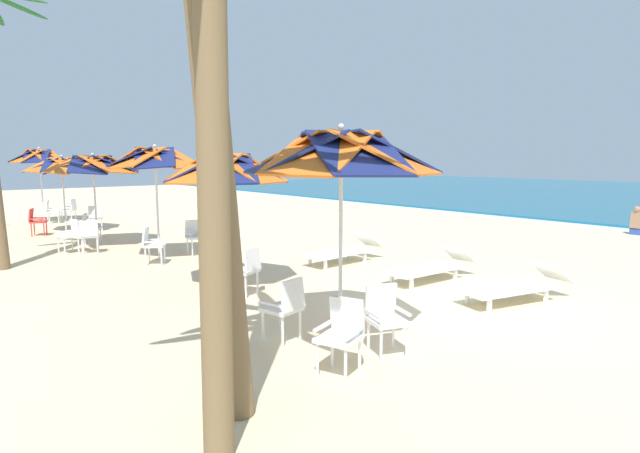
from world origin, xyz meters
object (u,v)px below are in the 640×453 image
at_px(plastic_chair_2, 342,332).
at_px(plastic_chair_6, 70,234).
at_px(plastic_chair_8, 90,234).
at_px(plastic_chair_10, 96,216).
at_px(plastic_chair_12, 70,209).
at_px(plastic_chair_1, 385,315).
at_px(palm_tree_1, 212,61).
at_px(plastic_chair_7, 90,227).
at_px(beach_umbrella_5, 39,157).
at_px(beachgoer_seated, 638,225).
at_px(beach_umbrella_4, 62,165).
at_px(sun_lounger_2, 344,251).
at_px(plastic_chair_0, 285,306).
at_px(beach_umbrella_3, 93,165).
at_px(plastic_chair_3, 246,268).
at_px(beach_umbrella_0, 341,155).
at_px(plastic_chair_11, 51,210).
at_px(sun_lounger_1, 431,266).
at_px(plastic_chair_5, 195,235).
at_px(sun_lounger_0, 516,285).
at_px(plastic_chair_4, 152,243).
at_px(beach_umbrella_2, 155,159).
at_px(plastic_chair_9, 36,220).
at_px(beach_umbrella_1, 225,169).

distance_m(plastic_chair_2, plastic_chair_6, 10.01).
bearing_deg(plastic_chair_8, plastic_chair_10, 162.66).
relative_size(plastic_chair_8, plastic_chair_12, 1.00).
bearing_deg(plastic_chair_1, palm_tree_1, -86.35).
distance_m(plastic_chair_7, beach_umbrella_5, 6.44).
xyz_separation_m(plastic_chair_7, palm_tree_1, (11.20, -1.84, 2.76)).
relative_size(plastic_chair_1, beachgoer_seated, 0.94).
height_order(beach_umbrella_4, sun_lounger_2, beach_umbrella_4).
height_order(plastic_chair_1, beach_umbrella_4, beach_umbrella_4).
bearing_deg(beachgoer_seated, plastic_chair_1, -82.24).
distance_m(plastic_chair_0, beach_umbrella_3, 9.49).
bearing_deg(plastic_chair_6, palm_tree_1, -6.03).
height_order(plastic_chair_3, beachgoer_seated, beachgoer_seated).
bearing_deg(beach_umbrella_4, plastic_chair_7, -0.33).
height_order(beach_umbrella_3, beach_umbrella_4, beach_umbrella_3).
height_order(beach_umbrella_0, plastic_chair_10, beach_umbrella_0).
relative_size(plastic_chair_2, plastic_chair_11, 1.00).
distance_m(plastic_chair_3, palm_tree_1, 5.14).
relative_size(plastic_chair_0, beach_umbrella_4, 0.34).
bearing_deg(plastic_chair_6, sun_lounger_1, 31.82).
distance_m(plastic_chair_5, plastic_chair_12, 9.39).
xyz_separation_m(plastic_chair_6, sun_lounger_2, (5.39, 4.65, -0.22)).
distance_m(plastic_chair_2, plastic_chair_10, 13.80).
xyz_separation_m(sun_lounger_0, sun_lounger_1, (-1.89, 0.10, 0.00)).
bearing_deg(plastic_chair_1, sun_lounger_0, 93.38).
relative_size(plastic_chair_4, plastic_chair_6, 1.00).
bearing_deg(plastic_chair_1, plastic_chair_3, 178.90).
height_order(plastic_chair_5, beachgoer_seated, beachgoer_seated).
bearing_deg(beach_umbrella_4, beach_umbrella_2, 5.38).
relative_size(plastic_chair_11, sun_lounger_1, 0.40).
distance_m(beach_umbrella_3, plastic_chair_12, 6.88).
distance_m(plastic_chair_6, plastic_chair_7, 1.40).
bearing_deg(plastic_chair_9, palm_tree_1, -3.93).
bearing_deg(sun_lounger_1, plastic_chair_2, -63.17).
bearing_deg(plastic_chair_3, beachgoer_seated, 83.43).
xyz_separation_m(sun_lounger_0, palm_tree_1, (0.35, -5.80, 2.98)).
bearing_deg(beach_umbrella_1, beach_umbrella_0, -3.79).
xyz_separation_m(plastic_chair_9, plastic_chair_11, (-3.12, 1.07, 0.00)).
bearing_deg(beach_umbrella_2, plastic_chair_11, -177.31).
height_order(plastic_chair_11, sun_lounger_2, plastic_chair_11).
bearing_deg(beach_umbrella_3, beachgoer_seated, 58.78).
bearing_deg(palm_tree_1, plastic_chair_3, 145.85).
bearing_deg(palm_tree_1, beach_umbrella_5, 174.01).
relative_size(plastic_chair_9, sun_lounger_2, 0.40).
bearing_deg(beach_umbrella_1, plastic_chair_11, -178.36).
bearing_deg(plastic_chair_7, plastic_chair_4, 4.41).
relative_size(plastic_chair_1, plastic_chair_4, 1.00).
relative_size(beach_umbrella_3, plastic_chair_9, 2.97).
xyz_separation_m(plastic_chair_2, beach_umbrella_4, (-14.06, 0.32, 1.70)).
bearing_deg(beach_umbrella_2, sun_lounger_1, 32.35).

